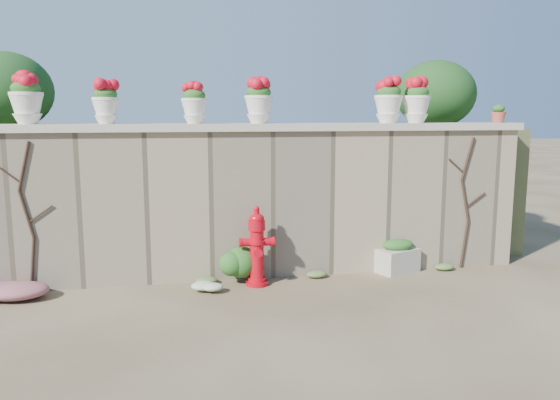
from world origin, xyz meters
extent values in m
plane|color=#4A3A25|center=(0.00, 0.00, 0.00)|extent=(80.00, 80.00, 0.00)
cube|color=gray|center=(0.00, 1.80, 1.00)|extent=(8.00, 0.40, 2.00)
cube|color=#BCB29F|center=(0.00, 1.80, 2.05)|extent=(8.10, 0.52, 0.10)
cube|color=#384C23|center=(0.00, 5.00, 1.00)|extent=(9.00, 6.00, 2.00)
ellipsoid|color=#143814|center=(-3.20, 3.00, 2.55)|extent=(1.30, 1.30, 1.10)
ellipsoid|color=#143814|center=(3.40, 3.00, 2.55)|extent=(1.30, 1.30, 1.10)
cylinder|color=black|center=(-2.66, 1.58, 0.35)|extent=(0.12, 0.04, 0.70)
cylinder|color=black|center=(-2.69, 1.58, 1.00)|extent=(0.17, 0.04, 0.61)
cylinder|color=black|center=(-2.67, 1.58, 1.60)|extent=(0.18, 0.04, 0.61)
cylinder|color=black|center=(-2.52, 1.58, 1.00)|extent=(0.30, 0.02, 0.22)
cylinder|color=black|center=(-2.85, 1.58, 1.50)|extent=(0.25, 0.02, 0.21)
cylinder|color=black|center=(3.24, 1.58, 0.35)|extent=(0.12, 0.04, 0.70)
cylinder|color=black|center=(3.22, 1.58, 1.00)|extent=(0.17, 0.04, 0.61)
cylinder|color=black|center=(3.23, 1.58, 1.60)|extent=(0.18, 0.04, 0.61)
cylinder|color=black|center=(3.38, 1.58, 1.00)|extent=(0.30, 0.02, 0.22)
cylinder|color=black|center=(3.05, 1.58, 1.50)|extent=(0.25, 0.02, 0.21)
cylinder|color=#BB0714|center=(0.15, 1.34, 0.03)|extent=(0.30, 0.30, 0.05)
cylinder|color=#BB0714|center=(0.15, 1.34, 0.42)|extent=(0.18, 0.18, 0.65)
cylinder|color=#BB0714|center=(0.15, 1.34, 0.58)|extent=(0.22, 0.22, 0.04)
cylinder|color=#BB0714|center=(0.15, 1.34, 0.80)|extent=(0.22, 0.22, 0.13)
ellipsoid|color=#BB0714|center=(0.15, 1.34, 0.91)|extent=(0.20, 0.20, 0.15)
cylinder|color=#BB0714|center=(0.15, 1.34, 0.99)|extent=(0.07, 0.07, 0.11)
cylinder|color=#BB0714|center=(0.00, 1.35, 0.58)|extent=(0.15, 0.11, 0.11)
cylinder|color=#BB0714|center=(0.30, 1.33, 0.58)|extent=(0.15, 0.11, 0.11)
cylinder|color=#BB0714|center=(0.14, 1.22, 0.47)|extent=(0.10, 0.11, 0.09)
cube|color=#BCB29F|center=(2.20, 1.55, 0.17)|extent=(0.66, 0.53, 0.34)
ellipsoid|color=#1E5119|center=(2.20, 1.55, 0.39)|extent=(0.51, 0.41, 0.17)
ellipsoid|color=#1E5119|center=(-0.13, 1.47, 0.32)|extent=(0.67, 0.60, 0.64)
ellipsoid|color=#CC2873|center=(-2.87, 1.37, 0.12)|extent=(0.94, 0.62, 0.25)
ellipsoid|color=white|center=(-0.54, 1.16, 0.09)|extent=(0.48, 0.38, 0.17)
ellipsoid|color=#1E5119|center=(-2.65, 1.80, 2.53)|extent=(0.35, 0.35, 0.21)
ellipsoid|color=red|center=(-2.65, 1.80, 2.62)|extent=(0.30, 0.30, 0.22)
ellipsoid|color=#1E5119|center=(-1.71, 1.80, 2.47)|extent=(0.30, 0.30, 0.18)
ellipsoid|color=red|center=(-1.71, 1.80, 2.54)|extent=(0.26, 0.26, 0.19)
ellipsoid|color=#1E5119|center=(-0.60, 1.80, 2.47)|extent=(0.29, 0.29, 0.18)
ellipsoid|color=red|center=(-0.60, 1.80, 2.54)|extent=(0.26, 0.26, 0.18)
ellipsoid|color=#1E5119|center=(0.26, 1.80, 2.51)|extent=(0.33, 0.33, 0.20)
ellipsoid|color=red|center=(0.26, 1.80, 2.59)|extent=(0.29, 0.29, 0.20)
ellipsoid|color=#1E5119|center=(2.09, 1.80, 2.53)|extent=(0.34, 0.34, 0.21)
ellipsoid|color=red|center=(2.09, 1.80, 2.61)|extent=(0.30, 0.30, 0.21)
ellipsoid|color=#1E5119|center=(2.51, 1.80, 2.52)|extent=(0.34, 0.34, 0.20)
ellipsoid|color=red|center=(2.51, 1.80, 2.61)|extent=(0.30, 0.30, 0.21)
ellipsoid|color=#1E5119|center=(3.80, 1.80, 2.29)|extent=(0.17, 0.17, 0.12)
camera|label=1|loc=(-0.88, -5.51, 2.22)|focal=35.00mm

